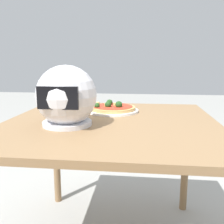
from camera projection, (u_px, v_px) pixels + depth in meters
dining_table at (111, 136)px, 1.29m from camera, size 1.06×1.07×0.76m
pizza_plate at (113, 110)px, 1.50m from camera, size 0.31×0.31×0.01m
pizza at (112, 107)px, 1.49m from camera, size 0.27×0.27×0.05m
motorcycle_helmet at (66, 97)px, 1.15m from camera, size 0.28×0.28×0.28m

